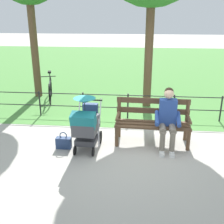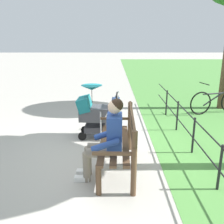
% 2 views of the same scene
% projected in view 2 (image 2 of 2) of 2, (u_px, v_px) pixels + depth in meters
% --- Properties ---
extents(ground_plane, '(60.00, 60.00, 0.00)m').
position_uv_depth(ground_plane, '(114.00, 153.00, 4.86)').
color(ground_plane, '#ADA89E').
extents(park_bench, '(1.62, 0.65, 0.96)m').
position_uv_depth(park_bench, '(121.00, 139.00, 4.14)').
color(park_bench, brown).
rests_on(park_bench, ground).
extents(person_on_bench, '(0.54, 0.74, 1.28)m').
position_uv_depth(person_on_bench, '(107.00, 137.00, 3.82)').
color(person_on_bench, slate).
rests_on(person_on_bench, ground).
extents(stroller, '(0.54, 0.91, 1.15)m').
position_uv_depth(stroller, '(96.00, 111.00, 5.44)').
color(stroller, black).
rests_on(stroller, ground).
extents(handbag, '(0.32, 0.14, 0.37)m').
position_uv_depth(handbag, '(97.00, 124.00, 6.05)').
color(handbag, navy).
rests_on(handbag, ground).
extents(park_fence, '(7.29, 0.04, 0.70)m').
position_uv_depth(park_fence, '(198.00, 138.00, 4.48)').
color(park_fence, black).
rests_on(park_fence, ground).
extents(bicycle, '(0.57, 1.61, 0.89)m').
position_uv_depth(bicycle, '(216.00, 101.00, 7.23)').
color(bicycle, black).
rests_on(bicycle, ground).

